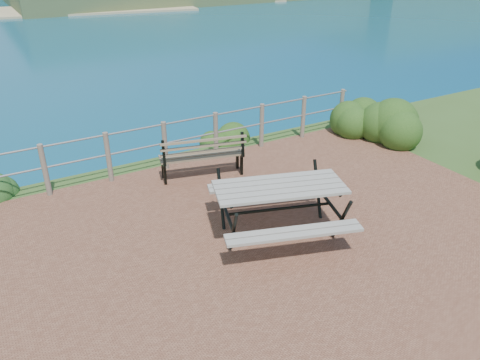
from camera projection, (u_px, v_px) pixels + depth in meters
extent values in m
cube|color=brown|center=(250.00, 252.00, 7.05)|extent=(10.00, 7.00, 0.12)
cylinder|color=#6B5B4C|center=(45.00, 170.00, 8.39)|extent=(0.10, 0.10, 1.00)
cylinder|color=#6B5B4C|center=(108.00, 157.00, 8.90)|extent=(0.10, 0.10, 1.00)
cylinder|color=#6B5B4C|center=(165.00, 146.00, 9.41)|extent=(0.10, 0.10, 1.00)
cylinder|color=#6B5B4C|center=(216.00, 135.00, 9.92)|extent=(0.10, 0.10, 1.00)
cylinder|color=#6B5B4C|center=(262.00, 126.00, 10.43)|extent=(0.10, 0.10, 1.00)
cylinder|color=#6B5B4C|center=(303.00, 117.00, 10.94)|extent=(0.10, 0.10, 1.00)
cylinder|color=#6B5B4C|center=(341.00, 109.00, 11.45)|extent=(0.10, 0.10, 1.00)
cylinder|color=slate|center=(163.00, 124.00, 9.20)|extent=(9.40, 0.04, 0.04)
cylinder|color=slate|center=(165.00, 143.00, 9.39)|extent=(9.40, 0.04, 0.04)
cube|color=gray|center=(280.00, 187.00, 7.13)|extent=(2.14, 1.39, 0.04)
cube|color=gray|center=(279.00, 206.00, 7.28)|extent=(1.98, 0.88, 0.04)
cube|color=gray|center=(279.00, 206.00, 7.28)|extent=(1.98, 0.88, 0.04)
cylinder|color=black|center=(279.00, 209.00, 7.31)|extent=(1.65, 0.57, 0.05)
cube|color=brown|center=(202.00, 155.00, 9.10)|extent=(1.69, 0.79, 0.04)
cube|color=brown|center=(201.00, 141.00, 8.97)|extent=(1.63, 0.51, 0.37)
cube|color=black|center=(202.00, 166.00, 9.21)|extent=(0.06, 0.07, 0.45)
cube|color=black|center=(202.00, 166.00, 9.21)|extent=(0.06, 0.07, 0.45)
cube|color=black|center=(202.00, 166.00, 9.21)|extent=(0.06, 0.07, 0.45)
cube|color=black|center=(202.00, 166.00, 9.21)|extent=(0.06, 0.07, 0.45)
ellipsoid|color=#1C4314|center=(401.00, 140.00, 11.03)|extent=(1.26, 1.26, 1.79)
ellipsoid|color=#1C4314|center=(352.00, 131.00, 11.58)|extent=(0.96, 0.96, 1.37)
ellipsoid|color=#1C4314|center=(221.00, 138.00, 11.16)|extent=(0.84, 0.84, 0.61)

